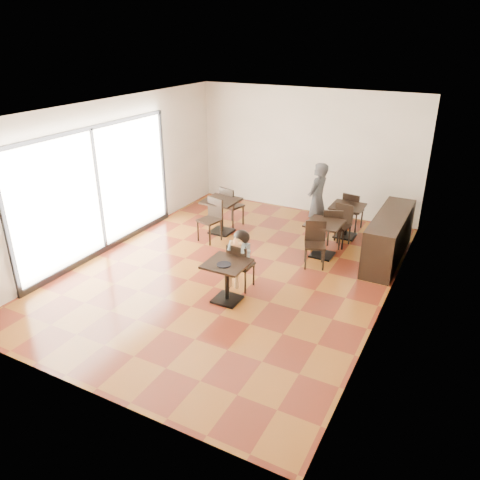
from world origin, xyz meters
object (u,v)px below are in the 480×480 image
Objects in this scene: chair_left_b at (209,221)px; cafe_table_left at (221,216)px; cafe_table_back at (346,221)px; chair_left_a at (232,206)px; child at (241,260)px; child_chair at (241,265)px; chair_back_b at (340,226)px; adult_patron at (317,200)px; chair_mid_b at (315,245)px; cafe_table_mid at (323,239)px; chair_back_a at (353,211)px; child_table at (227,282)px; chair_mid_a at (331,227)px.

cafe_table_left is at bearing 103.81° from chair_left_b.
chair_left_b reaches higher than cafe_table_left.
cafe_table_back is 2.78m from chair_left_a.
chair_left_b is (-1.65, 1.57, -0.08)m from child.
child_chair is 0.99× the size of chair_back_b.
child_chair is at bearing 0.79° from adult_patron.
chair_mid_b is at bearing -122.24° from child_chair.
child is 2.23m from cafe_table_mid.
chair_mid_b is (-0.14, -1.80, 0.08)m from cafe_table_back.
chair_back_a reaches higher than cafe_table_mid.
cafe_table_left is 2.78m from chair_back_b.
child_table is 0.82× the size of chair_back_b.
cafe_table_mid is at bearing -114.66° from child_chair.
cafe_table_left is at bearing -11.58° from chair_mid_a.
adult_patron is 1.90× the size of chair_mid_a.
chair_back_a is (1.07, 3.82, 0.01)m from child_chair.
cafe_table_mid is at bearing -96.42° from cafe_table_back.
chair_mid_b is 1.00× the size of chair_back_b.
chair_left_a is (-1.65, 3.22, 0.12)m from child_table.
chair_back_a reaches higher than child_table.
chair_mid_a and chair_mid_b have the same top height.
adult_patron is 2.29× the size of cafe_table_back.
chair_left_a is at bearing 165.85° from cafe_table_mid.
chair_left_a reaches higher than chair_mid_a.
chair_back_a is at bearing 76.26° from child_table.
adult_patron reaches higher than child_chair.
chair_mid_b is 1.00× the size of chair_back_a.
child is 2.74m from chair_mid_a.
adult_patron is (0.42, 3.52, 0.50)m from child_table.
child_table is at bearing -90.00° from child.
chair_left_b is at bearing -90.00° from cafe_table_left.
chair_mid_a is (0.93, 2.57, -0.11)m from child.
chair_mid_b is (0.93, 2.02, 0.08)m from child_table.
cafe_table_left is at bearing -156.97° from cafe_table_back.
adult_patron reaches higher than cafe_table_back.
cafe_table_back is at bearing 123.59° from adult_patron.
adult_patron reaches higher than child_table.
chair_back_b is at bearing -154.20° from chair_mid_a.
child_table is at bearing 130.87° from chair_left_a.
chair_mid_b reaches higher than child_chair.
child is 3.14m from chair_left_a.
child_chair is at bearing 135.45° from chair_left_a.
chair_back_a is (0.14, 1.25, -0.00)m from chair_mid_a.
chair_left_a reaches higher than cafe_table_mid.
chair_mid_a is (0.51, -0.40, -0.42)m from adult_patron.
child reaches higher than chair_back_a.
cafe_table_mid is 0.56m from chair_mid_b.
cafe_table_back is (2.71, 1.15, -0.03)m from cafe_table_left.
child reaches higher than cafe_table_left.
cafe_table_mid is 0.83× the size of chair_mid_a.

